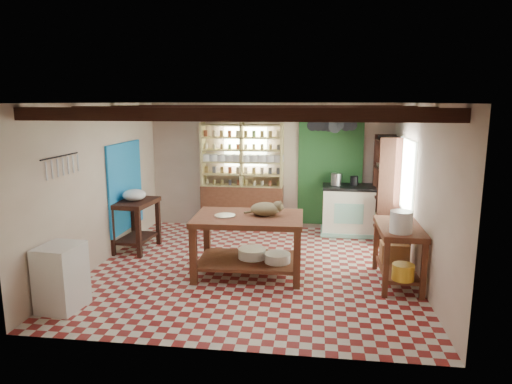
# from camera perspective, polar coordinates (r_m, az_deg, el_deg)

# --- Properties ---
(floor) EXTENTS (5.00, 5.00, 0.02)m
(floor) POSITION_cam_1_polar(r_m,az_deg,el_deg) (7.42, -0.39, -9.50)
(floor) COLOR maroon
(floor) RESTS_ON ground
(ceiling) EXTENTS (5.00, 5.00, 0.02)m
(ceiling) POSITION_cam_1_polar(r_m,az_deg,el_deg) (6.94, -0.42, 11.08)
(ceiling) COLOR #48484D
(ceiling) RESTS_ON wall_back
(wall_back) EXTENTS (5.00, 0.04, 2.60)m
(wall_back) POSITION_cam_1_polar(r_m,az_deg,el_deg) (9.52, 1.69, 3.26)
(wall_back) COLOR beige
(wall_back) RESTS_ON floor
(wall_front) EXTENTS (5.00, 0.04, 2.60)m
(wall_front) POSITION_cam_1_polar(r_m,az_deg,el_deg) (4.67, -4.68, -5.20)
(wall_front) COLOR beige
(wall_front) RESTS_ON floor
(wall_left) EXTENTS (0.04, 5.00, 2.60)m
(wall_left) POSITION_cam_1_polar(r_m,az_deg,el_deg) (7.81, -18.88, 0.90)
(wall_left) COLOR beige
(wall_left) RESTS_ON floor
(wall_right) EXTENTS (0.04, 5.00, 2.60)m
(wall_right) POSITION_cam_1_polar(r_m,az_deg,el_deg) (7.17, 19.81, -0.04)
(wall_right) COLOR beige
(wall_right) RESTS_ON floor
(ceiling_beams) EXTENTS (5.00, 3.80, 0.15)m
(ceiling_beams) POSITION_cam_1_polar(r_m,az_deg,el_deg) (6.95, -0.41, 10.09)
(ceiling_beams) COLOR #341912
(ceiling_beams) RESTS_ON ceiling
(blue_wall_patch) EXTENTS (0.04, 1.40, 1.60)m
(blue_wall_patch) POSITION_cam_1_polar(r_m,az_deg,el_deg) (8.64, -15.99, 0.66)
(blue_wall_patch) COLOR #1B7FD1
(blue_wall_patch) RESTS_ON wall_left
(green_wall_patch) EXTENTS (1.30, 0.04, 2.30)m
(green_wall_patch) POSITION_cam_1_polar(r_m,az_deg,el_deg) (9.45, 9.24, 2.76)
(green_wall_patch) COLOR #215224
(green_wall_patch) RESTS_ON wall_back
(window_back) EXTENTS (0.90, 0.02, 0.80)m
(window_back) POSITION_cam_1_polar(r_m,az_deg,el_deg) (9.51, -1.32, 5.69)
(window_back) COLOR silver
(window_back) RESTS_ON wall_back
(window_right) EXTENTS (0.02, 1.30, 1.20)m
(window_right) POSITION_cam_1_polar(r_m,az_deg,el_deg) (8.11, 18.27, 2.02)
(window_right) COLOR silver
(window_right) RESTS_ON wall_right
(utensil_rail) EXTENTS (0.06, 0.90, 0.28)m
(utensil_rail) POSITION_cam_1_polar(r_m,az_deg,el_deg) (6.67, -23.22, 3.10)
(utensil_rail) COLOR black
(utensil_rail) RESTS_ON wall_left
(pot_rack) EXTENTS (0.86, 0.12, 0.36)m
(pot_rack) POSITION_cam_1_polar(r_m,az_deg,el_deg) (8.94, 9.50, 8.27)
(pot_rack) COLOR black
(pot_rack) RESTS_ON ceiling
(shelving_unit) EXTENTS (1.70, 0.34, 2.20)m
(shelving_unit) POSITION_cam_1_polar(r_m,az_deg,el_deg) (9.43, -1.76, 1.96)
(shelving_unit) COLOR tan
(shelving_unit) RESTS_ON floor
(tall_rack) EXTENTS (0.40, 0.86, 2.00)m
(tall_rack) POSITION_cam_1_polar(r_m,az_deg,el_deg) (8.92, 15.93, 0.34)
(tall_rack) COLOR #341912
(tall_rack) RESTS_ON floor
(work_table) EXTENTS (1.66, 1.14, 0.93)m
(work_table) POSITION_cam_1_polar(r_m,az_deg,el_deg) (7.01, -0.94, -6.67)
(work_table) COLOR brown
(work_table) RESTS_ON floor
(stove) EXTENTS (1.02, 0.69, 0.99)m
(stove) POSITION_cam_1_polar(r_m,az_deg,el_deg) (9.30, 11.40, -2.20)
(stove) COLOR white
(stove) RESTS_ON floor
(prep_table) EXTENTS (0.69, 0.94, 0.90)m
(prep_table) POSITION_cam_1_polar(r_m,az_deg,el_deg) (8.43, -14.78, -4.04)
(prep_table) COLOR #341912
(prep_table) RESTS_ON floor
(white_cabinet) EXTENTS (0.51, 0.60, 0.84)m
(white_cabinet) POSITION_cam_1_polar(r_m,az_deg,el_deg) (6.41, -23.15, -9.76)
(white_cabinet) COLOR white
(white_cabinet) RESTS_ON floor
(right_counter) EXTENTS (0.61, 1.21, 0.87)m
(right_counter) POSITION_cam_1_polar(r_m,az_deg,el_deg) (7.01, 17.32, -7.48)
(right_counter) COLOR brown
(right_counter) RESTS_ON floor
(cat) EXTENTS (0.51, 0.42, 0.20)m
(cat) POSITION_cam_1_polar(r_m,az_deg,el_deg) (6.89, 1.16, -2.14)
(cat) COLOR #8F7D53
(cat) RESTS_ON work_table
(steel_tray) EXTENTS (0.33, 0.33, 0.02)m
(steel_tray) POSITION_cam_1_polar(r_m,az_deg,el_deg) (6.89, -3.90, -2.95)
(steel_tray) COLOR #AFAEB6
(steel_tray) RESTS_ON work_table
(basin_large) EXTENTS (0.44, 0.44, 0.15)m
(basin_large) POSITION_cam_1_polar(r_m,az_deg,el_deg) (7.10, -0.49, -7.65)
(basin_large) COLOR white
(basin_large) RESTS_ON work_table
(basin_small) EXTENTS (0.40, 0.40, 0.14)m
(basin_small) POSITION_cam_1_polar(r_m,az_deg,el_deg) (6.93, 2.70, -8.21)
(basin_small) COLOR white
(basin_small) RESTS_ON work_table
(kettle_left) EXTENTS (0.21, 0.21, 0.24)m
(kettle_left) POSITION_cam_1_polar(r_m,az_deg,el_deg) (9.16, 9.99, 1.58)
(kettle_left) COLOR #AFAEB6
(kettle_left) RESTS_ON stove
(kettle_right) EXTENTS (0.15, 0.15, 0.19)m
(kettle_right) POSITION_cam_1_polar(r_m,az_deg,el_deg) (9.19, 12.17, 1.36)
(kettle_right) COLOR black
(kettle_right) RESTS_ON stove
(enamel_bowl) EXTENTS (0.44, 0.44, 0.20)m
(enamel_bowl) POSITION_cam_1_polar(r_m,az_deg,el_deg) (8.31, -14.97, -0.35)
(enamel_bowl) COLOR white
(enamel_bowl) RESTS_ON prep_table
(white_bucket) EXTENTS (0.30, 0.30, 0.30)m
(white_bucket) POSITION_cam_1_polar(r_m,az_deg,el_deg) (6.50, 17.68, -3.58)
(white_bucket) COLOR white
(white_bucket) RESTS_ON right_counter
(wicker_basket) EXTENTS (0.41, 0.33, 0.28)m
(wicker_basket) POSITION_cam_1_polar(r_m,az_deg,el_deg) (7.31, 16.90, -7.18)
(wicker_basket) COLOR #A66E43
(wicker_basket) RESTS_ON right_counter
(yellow_tub) EXTENTS (0.30, 0.30, 0.22)m
(yellow_tub) POSITION_cam_1_polar(r_m,az_deg,el_deg) (6.62, 17.91, -9.49)
(yellow_tub) COLOR yellow
(yellow_tub) RESTS_ON right_counter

